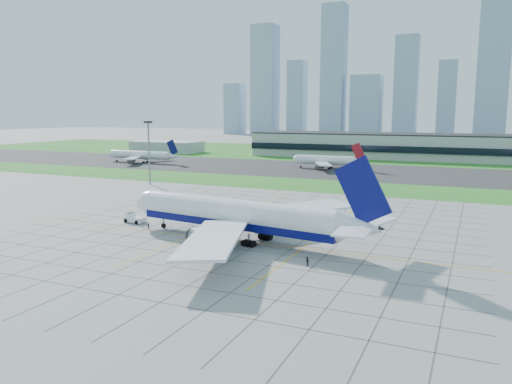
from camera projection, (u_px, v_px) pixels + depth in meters
ground at (231, 238)px, 115.94m from camera, size 1400.00×1400.00×0.00m
grass_median at (334, 186)px, 197.08m from camera, size 700.00×35.00×0.04m
asphalt_taxiway at (364, 172)px, 246.66m from camera, size 700.00×75.00×0.04m
grass_far at (398, 155)px, 345.84m from camera, size 700.00×145.00×0.04m
apron_markings at (253, 228)px, 125.76m from camera, size 120.00×130.00×0.03m
terminal at (459, 147)px, 305.82m from camera, size 260.00×43.00×15.80m
service_block at (167, 147)px, 369.14m from camera, size 50.00×25.00×8.00m
light_mast at (149, 145)px, 200.22m from camera, size 2.50×2.50×25.60m
city_skyline at (427, 86)px, 578.99m from camera, size 523.00×32.40×160.00m
airliner at (239, 216)px, 113.30m from camera, size 65.97×66.41×20.83m
pushback_tug at (134, 218)px, 132.34m from camera, size 8.80×3.73×2.42m
crew_near at (148, 226)px, 124.56m from camera, size 0.57×0.71×1.69m
crew_far at (307, 262)px, 94.45m from camera, size 1.14×1.15×1.88m
distant_jet_0 at (141, 155)px, 291.47m from camera, size 45.77×42.66×14.08m
distant_jet_1 at (326, 160)px, 259.05m from camera, size 35.98×42.66×14.08m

